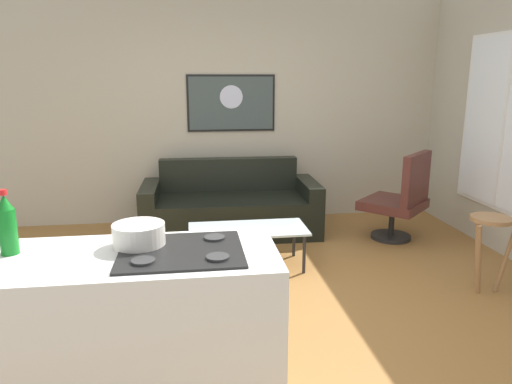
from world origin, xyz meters
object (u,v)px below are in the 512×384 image
Objects in this scene: wall_painting at (231,103)px; bar_stool at (490,234)px; soda_bottle at (7,225)px; coffee_table at (248,231)px; couch at (231,209)px; mixing_bowl at (139,236)px; armchair at (401,199)px.

bar_stool is at bearing -51.13° from wall_painting.
bar_stool is 2.01× the size of soda_bottle.
wall_painting is (-0.00, 1.61, 1.10)m from coffee_table.
wall_painting reaches higher than bar_stool.
soda_bottle reaches higher than couch.
couch is 2.71m from bar_stool.
mixing_bowl is at bearing 1.31° from soda_bottle.
couch is at bearing 137.36° from bar_stool.
wall_painting reaches higher than armchair.
wall_painting is (1.39, 3.49, 0.39)m from soda_bottle.
armchair is at bearing -31.51° from wall_painting.
mixing_bowl reaches higher than coffee_table.
soda_bottle is 0.30× the size of wall_painting.
mixing_bowl is at bearing -136.47° from armchair.
couch is 3.09m from mixing_bowl.
coffee_table is 1.03× the size of wall_painting.
couch is 1.90m from armchair.
coffee_table is 2.44m from soda_bottle.
coffee_table is 1.95m from wall_painting.
armchair is 4.00m from soda_bottle.
soda_bottle is 0.62m from mixing_bowl.
soda_bottle is at bearing -126.40° from coffee_table.
coffee_table is 1.83m from armchair.
couch is 1.30m from wall_painting.
soda_bottle is at bearing -178.69° from mixing_bowl.
soda_bottle reaches higher than mixing_bowl.
wall_painting reaches higher than mixing_bowl.
bar_stool is 3.21m from wall_painting.
bar_stool is at bearing 18.44° from soda_bottle.
coffee_table is at bearing -86.39° from couch.
wall_painting is at bearing 68.33° from soda_bottle.
couch is at bearing 76.33° from mixing_bowl.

